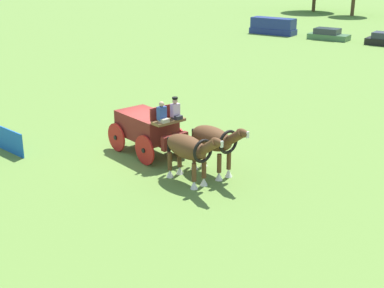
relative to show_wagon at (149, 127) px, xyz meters
The scene contains 7 objects.
ground_plane 1.26m from the show_wagon, 166.79° to the left, with size 220.00×220.00×0.00m, color olive.
show_wagon is the anchor object (origin of this frame).
draft_horse_near 3.61m from the show_wagon, ahead, with size 3.14×1.42×2.31m.
draft_horse_off 3.61m from the show_wagon, 23.70° to the right, with size 3.13×1.37×2.24m.
parked_vehicle_a 38.07m from the show_wagon, 110.24° to the left, with size 5.01×1.92×1.73m.
parked_vehicle_b 36.31m from the show_wagon, 100.82° to the left, with size 4.09×1.94×1.14m.
sponsor_banner 6.68m from the show_wagon, 147.92° to the right, with size 3.20×0.06×1.10m, color #1959B2.
Camera 1 is at (15.11, -17.03, 8.57)m, focal length 50.55 mm.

